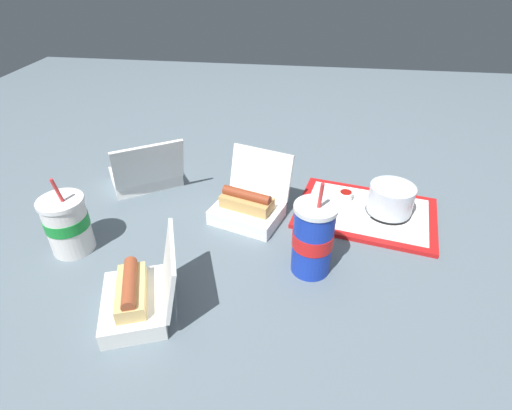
% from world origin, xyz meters
% --- Properties ---
extents(ground_plane, '(3.20, 3.20, 0.00)m').
position_xyz_m(ground_plane, '(0.00, 0.00, 0.00)').
color(ground_plane, slate).
extents(food_tray, '(0.41, 0.33, 0.01)m').
position_xyz_m(food_tray, '(0.25, 0.10, 0.01)').
color(food_tray, red).
rests_on(food_tray, ground_plane).
extents(cake_container, '(0.12, 0.12, 0.08)m').
position_xyz_m(cake_container, '(0.31, 0.10, 0.05)').
color(cake_container, black).
rests_on(cake_container, food_tray).
extents(ketchup_cup, '(0.04, 0.04, 0.02)m').
position_xyz_m(ketchup_cup, '(0.20, 0.15, 0.03)').
color(ketchup_cup, white).
rests_on(ketchup_cup, food_tray).
extents(napkin_stack, '(0.13, 0.13, 0.00)m').
position_xyz_m(napkin_stack, '(0.21, 0.06, 0.02)').
color(napkin_stack, white).
rests_on(napkin_stack, food_tray).
extents(plastic_fork, '(0.11, 0.04, 0.00)m').
position_xyz_m(plastic_fork, '(0.27, 0.18, 0.02)').
color(plastic_fork, white).
rests_on(plastic_fork, food_tray).
extents(clamshell_hotdog_center, '(0.22, 0.22, 0.17)m').
position_xyz_m(clamshell_hotdog_center, '(-0.06, 0.04, 0.04)').
color(clamshell_hotdog_center, white).
rests_on(clamshell_hotdog_center, ground_plane).
extents(clamshell_sandwich_corner, '(0.27, 0.27, 0.18)m').
position_xyz_m(clamshell_sandwich_corner, '(-0.40, 0.18, 0.04)').
color(clamshell_sandwich_corner, white).
rests_on(clamshell_sandwich_corner, ground_plane).
extents(clamshell_hotdog_front, '(0.21, 0.22, 0.16)m').
position_xyz_m(clamshell_hotdog_front, '(-0.23, -0.31, 0.04)').
color(clamshell_hotdog_front, white).
rests_on(clamshell_hotdog_front, ground_plane).
extents(soda_cup_left, '(0.09, 0.09, 0.24)m').
position_xyz_m(soda_cup_left, '(0.11, -0.14, 0.09)').
color(soda_cup_left, '#1938B7').
rests_on(soda_cup_left, ground_plane).
extents(soda_cup_corner, '(0.10, 0.10, 0.20)m').
position_xyz_m(soda_cup_corner, '(-0.47, -0.14, 0.07)').
color(soda_cup_corner, white).
rests_on(soda_cup_corner, ground_plane).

